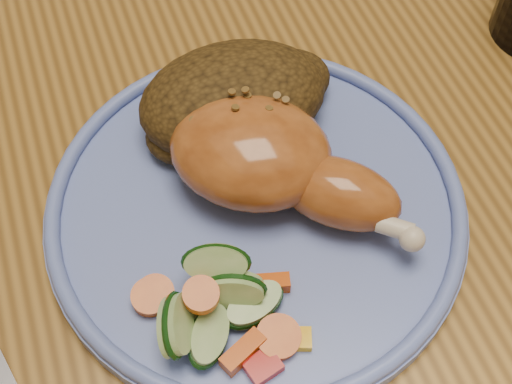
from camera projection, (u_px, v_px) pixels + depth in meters
dining_table at (334, 144)px, 0.60m from camera, size 0.90×1.40×0.75m
plate at (256, 210)px, 0.46m from camera, size 0.27×0.27×0.01m
plate_rim at (256, 201)px, 0.45m from camera, size 0.26×0.26×0.01m
chicken_leg at (272, 161)px, 0.44m from camera, size 0.15×0.16×0.05m
rice_pilaf at (236, 99)px, 0.47m from camera, size 0.14×0.09×0.05m
vegetable_pile at (215, 306)px, 0.40m from camera, size 0.09×0.09×0.04m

